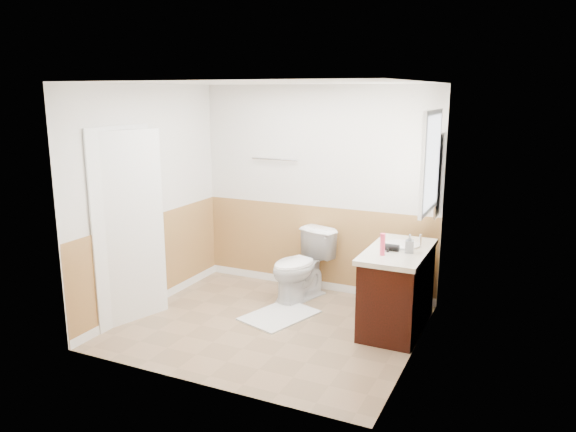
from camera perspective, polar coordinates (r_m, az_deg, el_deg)
The scene contains 32 objects.
floor at distance 5.92m, azimuth -1.94°, elevation -11.33°, with size 3.00×3.00×0.00m, color #8C7051.
ceiling at distance 5.40m, azimuth -2.14°, elevation 13.66°, with size 3.00×3.00×0.00m, color white.
wall_back at distance 6.69m, azimuth 3.01°, elevation 2.73°, with size 3.00×3.00×0.00m, color silver.
wall_front at distance 4.44m, azimuth -9.65°, elevation -2.65°, with size 3.00×3.00×0.00m, color silver.
wall_left at distance 6.33m, azimuth -14.23°, elevation 1.78°, with size 3.00×3.00×0.00m, color silver.
wall_right at distance 5.04m, azimuth 13.36°, elevation -0.95°, with size 3.00×3.00×0.00m, color silver.
wainscot_back at distance 6.85m, azimuth 2.90°, elevation -3.48°, with size 3.00×3.00×0.00m, color #B37F47.
wainscot_front at distance 4.70m, azimuth -9.22°, elevation -11.46°, with size 3.00×3.00×0.00m, color #B37F47.
wainscot_left at distance 6.51m, azimuth -13.79°, elevation -4.72°, with size 2.60×2.60×0.00m, color #B37F47.
wainscot_right at distance 5.27m, azimuth 12.80°, elevation -8.88°, with size 2.60×2.60×0.00m, color #B37F47.
toilet at distance 6.51m, azimuth 1.36°, elevation -5.17°, with size 0.46×0.81×0.82m, color white.
bath_mat at distance 6.15m, azimuth -0.88°, elevation -10.26°, with size 0.55×0.80×0.02m, color silver.
vanity_cabinet at distance 5.85m, azimuth 11.25°, elevation -7.63°, with size 0.55×1.10×0.80m, color black.
vanity_knob_left at distance 5.78m, azimuth 8.18°, elevation -6.18°, with size 0.03×0.03×0.03m, color #B4B3BA.
vanity_knob_right at distance 5.97m, azimuth 8.74°, elevation -5.60°, with size 0.03×0.03×0.03m, color silver.
countertop at distance 5.72m, azimuth 11.34°, elevation -3.62°, with size 0.60×1.15×0.05m, color beige.
sink_basin at distance 5.85m, azimuth 11.80°, elevation -2.92°, with size 0.36×0.36×0.02m, color white.
faucet at distance 5.80m, azimuth 13.56°, elevation -2.53°, with size 0.02×0.02×0.14m, color silver.
lotion_bottle at distance 5.45m, azimuth 9.78°, elevation -2.92°, with size 0.05×0.05×0.22m, color #F23E62.
soap_dispenser at distance 5.59m, azimuth 12.49°, elevation -2.81°, with size 0.08×0.09×0.19m, color gray.
hair_dryer_body at distance 5.63m, azimuth 10.75°, elevation -3.23°, with size 0.07×0.07×0.14m, color black.
hair_dryer_handle at distance 5.59m, azimuth 10.29°, elevation -3.64°, with size 0.03×0.03×0.07m, color black.
mirror_panel at distance 6.05m, azimuth 15.42°, elevation 4.10°, with size 0.02×0.35×0.90m, color silver.
window_frame at distance 5.53m, azimuth 14.57°, elevation 5.45°, with size 0.04×0.80×1.00m, color white.
window_glass at distance 5.53m, azimuth 14.74°, elevation 5.44°, with size 0.01×0.70×0.90m, color white.
door at distance 5.98m, azimuth -16.06°, elevation -1.22°, with size 0.05×0.80×2.04m, color white.
door_frame at distance 6.03m, azimuth -16.62°, elevation -1.05°, with size 0.02×0.92×2.10m, color white.
door_knob at distance 6.21m, azimuth -13.62°, elevation -1.25°, with size 0.06×0.06×0.06m, color silver.
towel_bar at distance 6.81m, azimuth -1.43°, elevation 5.90°, with size 0.02×0.02×0.62m, color silver.
tp_holder_bar at distance 6.78m, azimuth 1.95°, elevation -1.89°, with size 0.02×0.02×0.14m, color silver.
tp_roll at distance 6.78m, azimuth 1.95°, elevation -1.89°, with size 0.11×0.11×0.10m, color white.
tp_sheet at distance 6.81m, azimuth 1.94°, elevation -2.79°, with size 0.10×0.01×0.16m, color white.
Camera 1 is at (2.45, -4.81, 2.42)m, focal length 34.30 mm.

